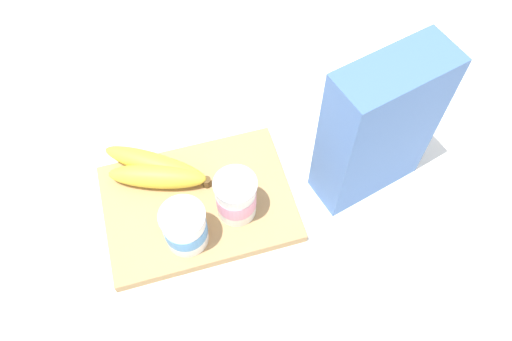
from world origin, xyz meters
TOP-DOWN VIEW (x-y plane):
  - ground_plane at (0.00, 0.00)m, footprint 2.40×2.40m
  - cutting_board at (0.00, 0.00)m, footprint 0.30×0.22m
  - cereal_box at (-0.28, 0.02)m, footprint 0.19×0.11m
  - yogurt_cup_front at (-0.06, 0.03)m, footprint 0.07×0.07m
  - yogurt_cup_back at (0.03, 0.06)m, footprint 0.07×0.07m
  - banana_bunch at (0.05, -0.06)m, footprint 0.17×0.14m

SIDE VIEW (x-z plane):
  - ground_plane at x=0.00m, z-range 0.00..0.00m
  - cutting_board at x=0.00m, z-range 0.00..0.02m
  - banana_bunch at x=0.05m, z-range 0.02..0.06m
  - yogurt_cup_back at x=0.03m, z-range 0.02..0.10m
  - yogurt_cup_front at x=-0.06m, z-range 0.02..0.10m
  - cereal_box at x=-0.28m, z-range 0.00..0.27m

